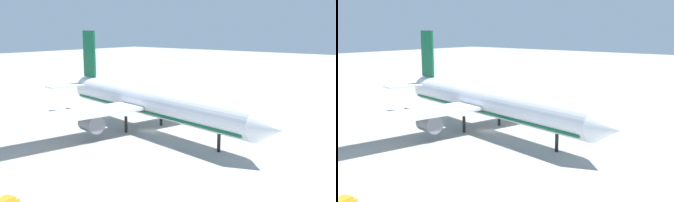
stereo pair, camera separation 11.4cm
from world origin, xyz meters
TOP-DOWN VIEW (x-y plane):
  - ground_plane at (0.00, 0.00)m, footprint 600.00×600.00m
  - airliner at (-1.28, 0.31)m, footprint 72.27×73.34m
  - traffic_cone_0 at (-37.22, 27.10)m, footprint 0.36×0.36m
  - traffic_cone_1 at (-43.05, 31.04)m, footprint 0.36×0.36m

SIDE VIEW (x-z plane):
  - ground_plane at x=0.00m, z-range 0.00..0.00m
  - traffic_cone_0 at x=-37.22m, z-range 0.00..0.55m
  - traffic_cone_1 at x=-43.05m, z-range 0.00..0.55m
  - airliner at x=-1.28m, z-range -4.81..18.34m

